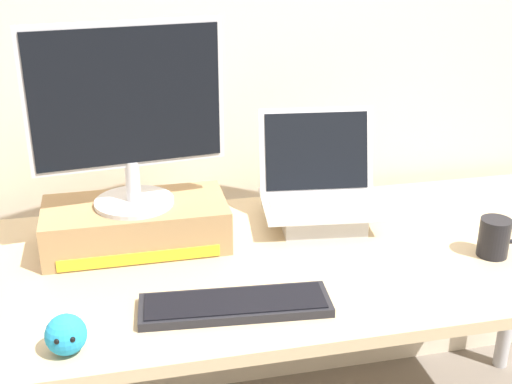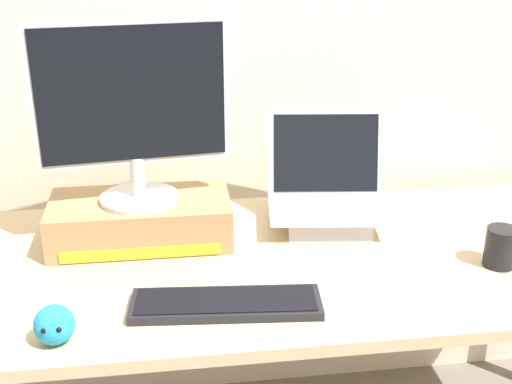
% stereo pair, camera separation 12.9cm
% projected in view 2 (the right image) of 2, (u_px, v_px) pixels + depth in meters
% --- Properties ---
extents(desk, '(2.08, 0.76, 0.72)m').
position_uv_depth(desk, '(256.00, 280.00, 1.69)').
color(desk, tan).
rests_on(desk, ground).
extents(toner_box_yellow, '(0.46, 0.23, 0.11)m').
position_uv_depth(toner_box_yellow, '(141.00, 220.00, 1.74)').
color(toner_box_yellow, '#9E7A51').
rests_on(toner_box_yellow, desk).
extents(desktop_monitor, '(0.47, 0.20, 0.46)m').
position_uv_depth(desktop_monitor, '(133.00, 109.00, 1.63)').
color(desktop_monitor, silver).
rests_on(desktop_monitor, toner_box_yellow).
extents(open_laptop, '(0.35, 0.28, 0.30)m').
position_uv_depth(open_laptop, '(327.00, 204.00, 1.83)').
color(open_laptop, '#ADADB2').
rests_on(open_laptop, desk).
extents(external_keyboard, '(0.42, 0.16, 0.02)m').
position_uv_depth(external_keyboard, '(226.00, 304.00, 1.46)').
color(external_keyboard, black).
rests_on(external_keyboard, desk).
extents(coffee_mug, '(0.12, 0.08, 0.10)m').
position_uv_depth(coffee_mug, '(502.00, 247.00, 1.62)').
color(coffee_mug, black).
rests_on(coffee_mug, desk).
extents(plush_toy, '(0.08, 0.08, 0.08)m').
position_uv_depth(plush_toy, '(54.00, 325.00, 1.33)').
color(plush_toy, '#2393CC').
rests_on(plush_toy, desk).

